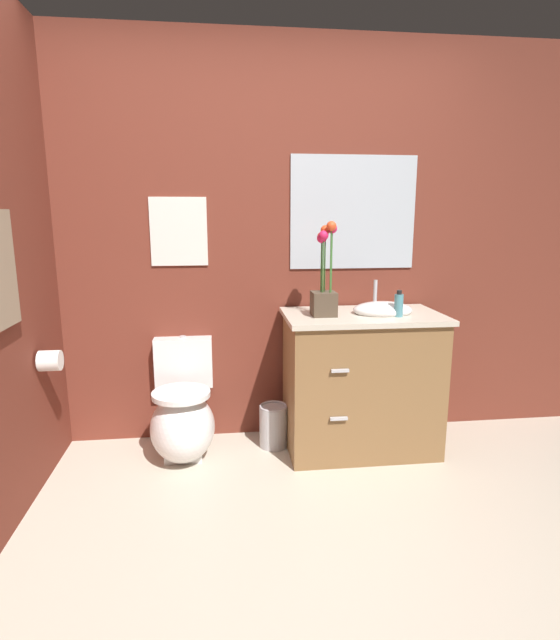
% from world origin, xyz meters
% --- Properties ---
extents(ground_plane, '(8.45, 8.45, 0.00)m').
position_xyz_m(ground_plane, '(0.00, 0.00, 0.00)').
color(ground_plane, beige).
extents(wall_back, '(3.94, 0.05, 2.50)m').
position_xyz_m(wall_back, '(0.20, 1.50, 1.25)').
color(wall_back, maroon).
rests_on(wall_back, ground_plane).
extents(toilet, '(0.38, 0.59, 0.69)m').
position_xyz_m(toilet, '(-0.53, 1.20, 0.24)').
color(toilet, white).
rests_on(toilet, ground_plane).
extents(vanity_cabinet, '(0.94, 0.56, 1.04)m').
position_xyz_m(vanity_cabinet, '(0.56, 1.17, 0.44)').
color(vanity_cabinet, brown).
rests_on(vanity_cabinet, ground_plane).
extents(flower_vase, '(0.14, 0.14, 0.55)m').
position_xyz_m(flower_vase, '(0.31, 1.14, 1.05)').
color(flower_vase, '#4C3D2D').
rests_on(flower_vase, vanity_cabinet).
extents(soap_bottle, '(0.05, 0.05, 0.15)m').
position_xyz_m(soap_bottle, '(0.73, 1.06, 0.93)').
color(soap_bottle, teal).
rests_on(soap_bottle, vanity_cabinet).
extents(trash_bin, '(0.18, 0.18, 0.27)m').
position_xyz_m(trash_bin, '(0.02, 1.25, 0.14)').
color(trash_bin, '#B7B7BC').
rests_on(trash_bin, ground_plane).
extents(wall_poster, '(0.34, 0.01, 0.41)m').
position_xyz_m(wall_poster, '(-0.53, 1.46, 1.34)').
color(wall_poster, silver).
extents(wall_mirror, '(0.80, 0.01, 0.70)m').
position_xyz_m(wall_mirror, '(0.55, 1.46, 1.45)').
color(wall_mirror, '#B2BCC6').
extents(hanging_towel, '(0.03, 0.28, 0.52)m').
position_xyz_m(hanging_towel, '(-1.25, 0.65, 1.20)').
color(hanging_towel, gray).
extents(toilet_paper_roll, '(0.11, 0.11, 0.11)m').
position_xyz_m(toilet_paper_roll, '(-1.20, 1.00, 0.68)').
color(toilet_paper_roll, white).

